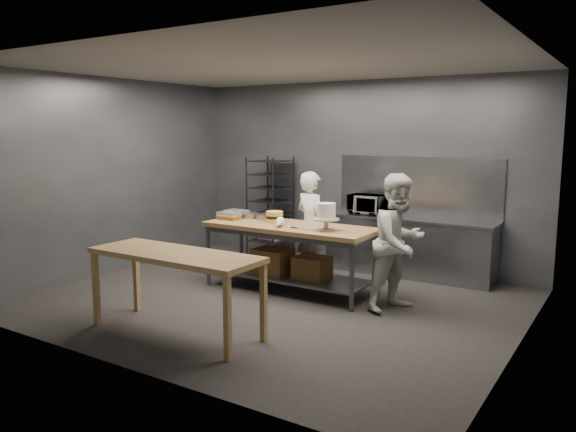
# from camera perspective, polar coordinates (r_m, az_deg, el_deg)

# --- Properties ---
(ground) EXTENTS (6.00, 6.00, 0.00)m
(ground) POSITION_cam_1_polar(r_m,az_deg,el_deg) (7.42, -1.42, -8.56)
(ground) COLOR black
(ground) RESTS_ON ground
(back_wall) EXTENTS (6.00, 0.04, 3.00)m
(back_wall) POSITION_cam_1_polar(r_m,az_deg,el_deg) (9.29, 7.22, 4.29)
(back_wall) COLOR #4C4F54
(back_wall) RESTS_ON ground
(work_table) EXTENTS (2.40, 0.90, 0.92)m
(work_table) POSITION_cam_1_polar(r_m,az_deg,el_deg) (7.73, 0.16, -3.46)
(work_table) COLOR olive
(work_table) RESTS_ON ground
(near_counter) EXTENTS (2.00, 0.70, 0.90)m
(near_counter) POSITION_cam_1_polar(r_m,az_deg,el_deg) (6.19, -11.39, -4.42)
(near_counter) COLOR brown
(near_counter) RESTS_ON ground
(back_counter) EXTENTS (2.60, 0.60, 0.90)m
(back_counter) POSITION_cam_1_polar(r_m,az_deg,el_deg) (8.75, 12.12, -3.03)
(back_counter) COLOR slate
(back_counter) RESTS_ON ground
(splashback_panel) EXTENTS (2.60, 0.02, 0.90)m
(splashback_panel) POSITION_cam_1_polar(r_m,az_deg,el_deg) (8.90, 12.98, 2.99)
(splashback_panel) COLOR slate
(splashback_panel) RESTS_ON back_counter
(speed_rack) EXTENTS (0.62, 0.67, 1.75)m
(speed_rack) POSITION_cam_1_polar(r_m,az_deg,el_deg) (9.75, -1.81, 0.76)
(speed_rack) COLOR black
(speed_rack) RESTS_ON ground
(chef_behind) EXTENTS (0.69, 0.57, 1.61)m
(chef_behind) POSITION_cam_1_polar(r_m,az_deg,el_deg) (8.25, 2.36, -1.03)
(chef_behind) COLOR white
(chef_behind) RESTS_ON ground
(chef_right) EXTENTS (0.89, 1.00, 1.69)m
(chef_right) POSITION_cam_1_polar(r_m,az_deg,el_deg) (6.99, 11.20, -2.66)
(chef_right) COLOR silver
(chef_right) RESTS_ON ground
(microwave) EXTENTS (0.54, 0.37, 0.30)m
(microwave) POSITION_cam_1_polar(r_m,az_deg,el_deg) (8.92, 8.03, 1.19)
(microwave) COLOR black
(microwave) RESTS_ON back_counter
(frosted_cake_stand) EXTENTS (0.34, 0.34, 0.36)m
(frosted_cake_stand) POSITION_cam_1_polar(r_m,az_deg,el_deg) (7.22, 3.91, 0.26)
(frosted_cake_stand) COLOR #B3A98F
(frosted_cake_stand) RESTS_ON work_table
(layer_cake) EXTENTS (0.24, 0.24, 0.16)m
(layer_cake) POSITION_cam_1_polar(r_m,az_deg,el_deg) (7.86, -1.38, -0.09)
(layer_cake) COLOR #F4BC4D
(layer_cake) RESTS_ON work_table
(cake_pans) EXTENTS (0.72, 0.35, 0.07)m
(cake_pans) POSITION_cam_1_polar(r_m,az_deg,el_deg) (8.28, -3.79, 0.04)
(cake_pans) COLOR gray
(cake_pans) RESTS_ON work_table
(piping_bag) EXTENTS (0.28, 0.39, 0.12)m
(piping_bag) POSITION_cam_1_polar(r_m,az_deg,el_deg) (7.43, -0.95, -0.76)
(piping_bag) COLOR silver
(piping_bag) RESTS_ON work_table
(offset_spatula) EXTENTS (0.36, 0.02, 0.02)m
(offset_spatula) POSITION_cam_1_polar(r_m,az_deg,el_deg) (7.36, 1.18, -1.28)
(offset_spatula) COLOR slate
(offset_spatula) RESTS_ON work_table
(pastry_clamshells) EXTENTS (0.34, 0.44, 0.11)m
(pastry_clamshells) POSITION_cam_1_polar(r_m,az_deg,el_deg) (8.28, -5.61, 0.15)
(pastry_clamshells) COLOR brown
(pastry_clamshells) RESTS_ON work_table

